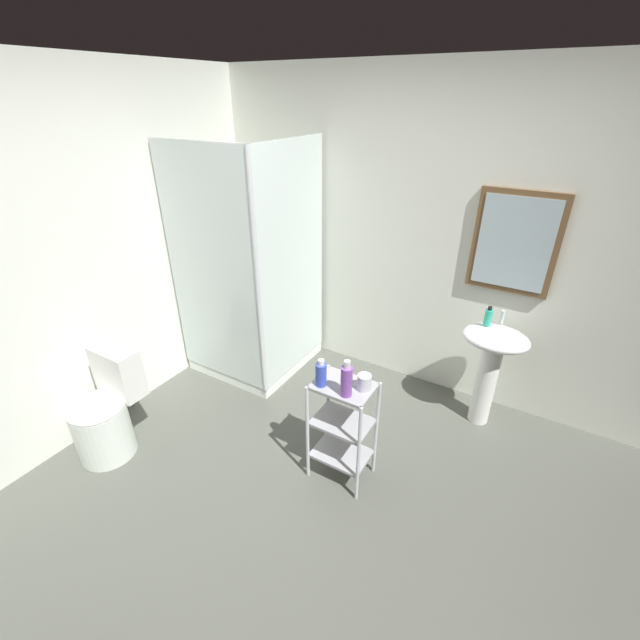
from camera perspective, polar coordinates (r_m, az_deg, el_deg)
ground_plane at (r=2.81m, az=-3.19°, el=-26.23°), size 4.20×4.20×0.02m
wall_back at (r=3.46m, az=13.83°, el=10.33°), size 4.20×0.14×2.50m
wall_left at (r=3.26m, az=-32.16°, el=5.58°), size 0.10×4.20×2.50m
shower_stall at (r=3.80m, az=-8.69°, el=-0.45°), size 0.92×0.92×2.00m
pedestal_sink at (r=3.32m, az=22.16°, el=-4.75°), size 0.46×0.37×0.81m
sink_faucet at (r=3.29m, az=23.43°, el=0.36°), size 0.03×0.03×0.10m
toilet at (r=3.34m, az=-26.90°, el=-11.26°), size 0.37×0.49×0.76m
storage_cart at (r=2.74m, az=3.05°, el=-13.83°), size 0.38×0.28×0.74m
hand_soap_bottle at (r=3.22m, az=21.80°, el=0.38°), size 0.05×0.05×0.15m
conditioner_bottle_purple at (r=2.41m, az=3.61°, el=-8.16°), size 0.07×0.07×0.24m
shampoo_bottle_blue at (r=2.50m, az=0.14°, el=-7.32°), size 0.07×0.07×0.18m
rinse_cup at (r=2.50m, az=6.00°, el=-8.38°), size 0.08×0.08×0.10m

